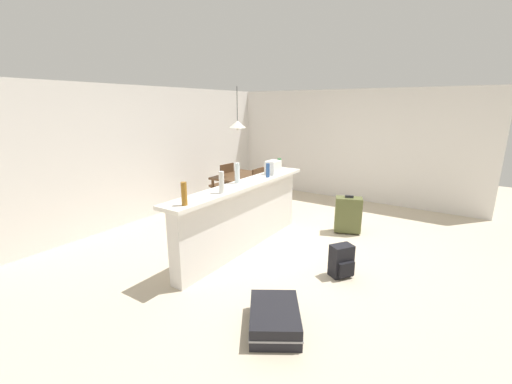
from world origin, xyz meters
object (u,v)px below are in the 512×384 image
Objects in this scene: bottle_white at (222,182)px; grocery_bag at (273,167)px; pendant_lamp at (237,124)px; dining_chair_near_partition at (262,189)px; suitcase_flat_black at (275,318)px; suitcase_upright_olive at (348,214)px; bottle_green at (279,164)px; dining_chair_far_side at (224,182)px; dining_table at (241,180)px; bottle_amber at (184,194)px; bottle_blue at (268,170)px; bottle_clear at (237,173)px; backpack_black at (342,261)px.

grocery_bag is at bearing 3.20° from bottle_white.
grocery_bag is 0.31× the size of pendant_lamp.
suitcase_flat_black is at bearing -145.55° from dining_chair_near_partition.
bottle_white is 0.43× the size of suitcase_upright_olive.
dining_chair_near_partition is 1.38m from pendant_lamp.
bottle_green reaches higher than dining_chair_far_side.
suitcase_flat_black is at bearing -139.04° from dining_table.
suitcase_upright_olive is at bearing -20.42° from bottle_amber.
suitcase_upright_olive is at bearing -58.67° from grocery_bag.
bottle_white is at bearing -179.34° from bottle_blue.
suitcase_flat_black is at bearing -146.58° from bottle_blue.
bottle_green is 0.92m from dining_chair_near_partition.
bottle_clear is at bearing 164.58° from bottle_blue.
dining_chair_far_side is 1.37m from pendant_lamp.
bottle_clear reaches higher than dining_table.
suitcase_flat_black is 2.09× the size of backpack_black.
bottle_blue is 1.40m from dining_chair_near_partition.
suitcase_upright_olive is 1.60× the size of backpack_black.
bottle_clear is 1.91m from backpack_black.
dining_chair_near_partition is 1.00× the size of dining_chair_far_side.
suitcase_flat_black is at bearing -138.24° from pendant_lamp.
bottle_blue is at bearing 0.66° from bottle_white.
bottle_clear reaches higher than grocery_bag.
suitcase_upright_olive is (-0.06, -1.78, -0.19)m from dining_chair_near_partition.
dining_chair_near_partition is 1.39× the size of suitcase_upright_olive.
pendant_lamp reaches higher than suitcase_flat_black.
bottle_amber is at bearing 85.16° from suitcase_flat_black.
bottle_amber is 1.05× the size of grocery_bag.
bottle_clear is (0.58, 0.18, 0.01)m from bottle_white.
bottle_amber is at bearing 159.58° from suitcase_upright_olive.
dining_table is at bearing 72.37° from bottle_green.
dining_chair_far_side is (0.06, 0.50, -0.13)m from dining_table.
dining_table is at bearing 34.86° from bottle_clear.
suitcase_flat_black is (-3.01, -3.06, -0.41)m from dining_chair_far_side.
bottle_green is 3.14m from suitcase_flat_black.
dining_table is at bearing 40.96° from suitcase_flat_black.
pendant_lamp reaches higher than grocery_bag.
dining_table is (1.01, 1.28, -0.50)m from bottle_blue.
bottle_amber is 0.29× the size of dining_chair_near_partition.
bottle_white is at bearing -174.54° from bottle_green.
bottle_amber is 1.34× the size of bottle_green.
suitcase_upright_olive is 1.58m from backpack_black.
bottle_amber reaches higher than grocery_bag.
dining_chair_near_partition is at bearing 58.68° from bottle_green.
grocery_bag reaches higher than dining_table.
dining_chair_near_partition is at bearing -93.62° from dining_chair_far_side.
bottle_blue is at bearing 132.37° from suitcase_upright_olive.
bottle_blue reaches higher than suitcase_upright_olive.
bottle_green is 1.78m from dining_chair_far_side.
dining_chair_far_side is at bearing 74.38° from pendant_lamp.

